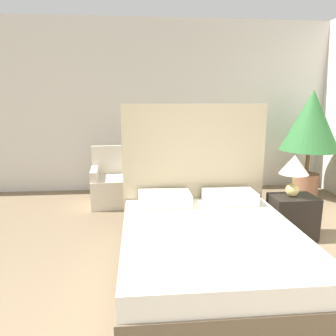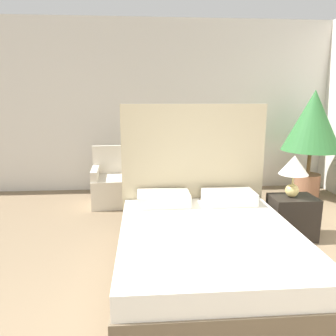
{
  "view_description": "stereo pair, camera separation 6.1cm",
  "coord_description": "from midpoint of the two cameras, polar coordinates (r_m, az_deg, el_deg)",
  "views": [
    {
      "loc": [
        -0.32,
        -1.58,
        1.65
      ],
      "look_at": [
        0.08,
        2.75,
        0.68
      ],
      "focal_mm": 35.0,
      "sensor_mm": 36.0,
      "label": 1
    },
    {
      "loc": [
        -0.25,
        -1.58,
        1.65
      ],
      "look_at": [
        0.08,
        2.75,
        0.68
      ],
      "focal_mm": 35.0,
      "sensor_mm": 36.0,
      "label": 2
    }
  ],
  "objects": [
    {
      "name": "wall_back",
      "position": [
        5.76,
        -1.57,
        10.55
      ],
      "size": [
        10.0,
        0.06,
        2.9
      ],
      "color": "silver",
      "rests_on": "ground_plane"
    },
    {
      "name": "bed",
      "position": [
        3.22,
        7.22,
        -12.55
      ],
      "size": [
        1.67,
        1.99,
        1.56
      ],
      "color": "brown",
      "rests_on": "ground_plane"
    },
    {
      "name": "armchair_near_window_left",
      "position": [
        5.13,
        -9.06,
        -3.2
      ],
      "size": [
        0.69,
        0.68,
        0.87
      ],
      "rotation": [
        0.0,
        0.0,
        0.06
      ],
      "color": "beige",
      "rests_on": "ground_plane"
    },
    {
      "name": "armchair_near_window_right",
      "position": [
        5.15,
        3.03,
        -2.98
      ],
      "size": [
        0.68,
        0.67,
        0.87
      ],
      "rotation": [
        0.0,
        0.0,
        -0.05
      ],
      "color": "beige",
      "rests_on": "ground_plane"
    },
    {
      "name": "potted_palm",
      "position": [
        5.73,
        24.15,
        6.77
      ],
      "size": [
        0.92,
        0.92,
        1.74
      ],
      "color": "brown",
      "rests_on": "ground_plane"
    },
    {
      "name": "nightstand",
      "position": [
        4.15,
        21.17,
        -8.01
      ],
      "size": [
        0.51,
        0.37,
        0.5
      ],
      "color": "black",
      "rests_on": "ground_plane"
    },
    {
      "name": "table_lamp",
      "position": [
        3.98,
        21.49,
        -0.07
      ],
      "size": [
        0.33,
        0.33,
        0.48
      ],
      "color": "tan",
      "rests_on": "nightstand"
    },
    {
      "name": "side_table",
      "position": [
        5.08,
        -2.98,
        -3.43
      ],
      "size": [
        0.4,
        0.4,
        0.51
      ],
      "color": "gold",
      "rests_on": "ground_plane"
    }
  ]
}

